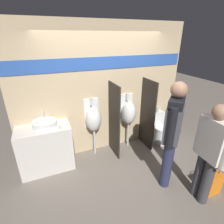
# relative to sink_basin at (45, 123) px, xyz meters

# --- Properties ---
(ground_plane) EXTENTS (16.00, 16.00, 0.00)m
(ground_plane) POSITION_rel_sink_basin_xyz_m (1.25, -0.37, -0.95)
(ground_plane) COLOR #70665B
(display_wall) EXTENTS (3.65, 0.07, 2.70)m
(display_wall) POSITION_rel_sink_basin_xyz_m (1.25, 0.23, 0.41)
(display_wall) COLOR tan
(display_wall) RESTS_ON ground_plane
(sink_counter) EXTENTS (0.96, 0.51, 0.90)m
(sink_counter) POSITION_rel_sink_basin_xyz_m (-0.05, -0.05, -0.50)
(sink_counter) COLOR silver
(sink_counter) RESTS_ON ground_plane
(sink_basin) EXTENTS (0.43, 0.43, 0.24)m
(sink_basin) POSITION_rel_sink_basin_xyz_m (0.00, 0.00, 0.00)
(sink_basin) COLOR silver
(sink_basin) RESTS_ON sink_counter
(cell_phone) EXTENTS (0.07, 0.14, 0.01)m
(cell_phone) POSITION_rel_sink_basin_xyz_m (0.24, -0.15, -0.05)
(cell_phone) COLOR #B7B7BC
(cell_phone) RESTS_ON sink_counter
(divider_near_counter) EXTENTS (0.03, 0.55, 1.58)m
(divider_near_counter) POSITION_rel_sink_basin_xyz_m (1.34, -0.07, -0.16)
(divider_near_counter) COLOR #28231E
(divider_near_counter) RESTS_ON ground_plane
(divider_mid) EXTENTS (0.03, 0.55, 1.58)m
(divider_mid) POSITION_rel_sink_basin_xyz_m (2.16, -0.07, -0.16)
(divider_mid) COLOR #28231E
(divider_mid) RESTS_ON ground_plane
(urinal_near_counter) EXTENTS (0.33, 0.31, 1.27)m
(urinal_near_counter) POSITION_rel_sink_basin_xyz_m (0.94, 0.06, -0.11)
(urinal_near_counter) COLOR silver
(urinal_near_counter) RESTS_ON ground_plane
(urinal_far) EXTENTS (0.33, 0.31, 1.27)m
(urinal_far) POSITION_rel_sink_basin_xyz_m (1.75, 0.06, -0.11)
(urinal_far) COLOR silver
(urinal_far) RESTS_ON ground_plane
(toilet) EXTENTS (0.37, 0.53, 0.85)m
(toilet) POSITION_rel_sink_basin_xyz_m (2.57, -0.09, -0.65)
(toilet) COLOR silver
(toilet) RESTS_ON ground_plane
(person_in_vest) EXTENTS (0.52, 0.50, 1.83)m
(person_in_vest) POSITION_rel_sink_basin_xyz_m (1.86, -1.22, 0.11)
(person_in_vest) COLOR #282D4C
(person_in_vest) RESTS_ON ground_plane
(person_with_lanyard) EXTENTS (0.21, 0.56, 1.62)m
(person_with_lanyard) POSITION_rel_sink_basin_xyz_m (2.14, -1.71, -0.06)
(person_with_lanyard) COLOR #3D3D42
(person_with_lanyard) RESTS_ON ground_plane
(shopping_bag) EXTENTS (0.28, 0.15, 0.50)m
(shopping_bag) POSITION_rel_sink_basin_xyz_m (2.41, -1.72, -0.76)
(shopping_bag) COLOR orange
(shopping_bag) RESTS_ON ground_plane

